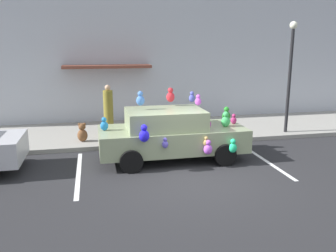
{
  "coord_description": "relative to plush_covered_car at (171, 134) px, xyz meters",
  "views": [
    {
      "loc": [
        -2.48,
        -8.32,
        3.41
      ],
      "look_at": [
        -0.17,
        2.27,
        0.9
      ],
      "focal_mm": 37.41,
      "sensor_mm": 36.0,
      "label": 1
    }
  ],
  "objects": [
    {
      "name": "plush_covered_car",
      "position": [
        0.0,
        0.0,
        0.0
      ],
      "size": [
        4.38,
        2.16,
        2.12
      ],
      "color": "gray",
      "rests_on": "ground"
    },
    {
      "name": "teddy_bear_on_sidewalk",
      "position": [
        -2.67,
        2.08,
        -0.35
      ],
      "size": [
        0.35,
        0.29,
        0.66
      ],
      "color": "brown",
      "rests_on": "sidewalk"
    },
    {
      "name": "ground_plane",
      "position": [
        0.2,
        -1.66,
        -0.81
      ],
      "size": [
        60.0,
        60.0,
        0.0
      ],
      "primitive_type": "plane",
      "color": "#262628"
    },
    {
      "name": "parking_stripe_front",
      "position": [
        2.76,
        -0.66,
        -0.8
      ],
      "size": [
        0.12,
        3.6,
        0.01
      ],
      "primitive_type": "cube",
      "color": "silver",
      "rests_on": "ground"
    },
    {
      "name": "street_lamp_post",
      "position": [
        4.95,
        1.84,
        1.84
      ],
      "size": [
        0.28,
        0.28,
        4.1
      ],
      "color": "black",
      "rests_on": "sidewalk"
    },
    {
      "name": "sidewalk",
      "position": [
        0.2,
        3.34,
        -0.73
      ],
      "size": [
        24.0,
        4.0,
        0.15
      ],
      "primitive_type": "cube",
      "color": "gray",
      "rests_on": "ground"
    },
    {
      "name": "storefront_building",
      "position": [
        0.18,
        5.48,
        2.39
      ],
      "size": [
        24.0,
        1.25,
        6.4
      ],
      "color": "#B2B7C1",
      "rests_on": "ground"
    },
    {
      "name": "parking_stripe_rear",
      "position": [
        -2.74,
        -0.66,
        -0.8
      ],
      "size": [
        0.12,
        3.6,
        0.01
      ],
      "primitive_type": "cube",
      "color": "silver",
      "rests_on": "ground"
    },
    {
      "name": "pedestrian_near_shopfront",
      "position": [
        -1.72,
        2.86,
        0.21
      ],
      "size": [
        0.35,
        0.35,
        1.86
      ],
      "color": "olive",
      "rests_on": "sidewalk"
    }
  ]
}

